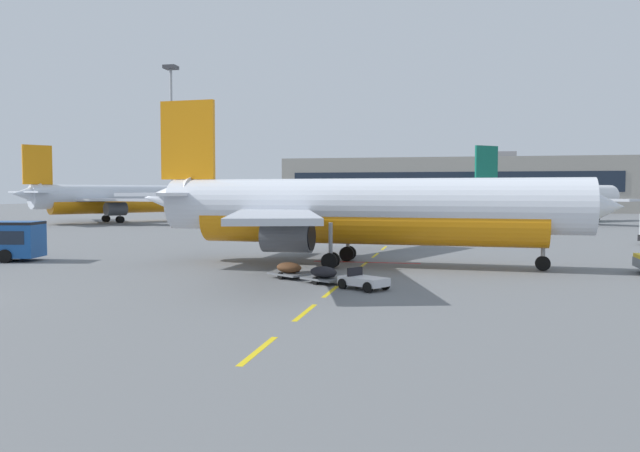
{
  "coord_description": "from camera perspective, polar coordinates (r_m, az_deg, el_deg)",
  "views": [
    {
      "loc": [
        24.28,
        -25.11,
        5.27
      ],
      "look_at": [
        15.24,
        18.22,
        2.88
      ],
      "focal_mm": 35.94,
      "sensor_mm": 36.0,
      "label": 1
    }
  ],
  "objects": [
    {
      "name": "terminal_satellite",
      "position": [
        173.71,
        11.65,
        3.6
      ],
      "size": [
        88.34,
        18.6,
        15.6
      ],
      "color": "#9E998E",
      "rests_on": "ground"
    },
    {
      "name": "apron_paint_markings",
      "position": [
        62.77,
        6.0,
        -1.74
      ],
      "size": [
        8.0,
        94.76,
        0.01
      ],
      "color": "yellow",
      "rests_on": "ground"
    },
    {
      "name": "airliner_foreground",
      "position": [
        45.74,
        3.49,
        1.43
      ],
      "size": [
        34.8,
        34.55,
        12.2
      ],
      "color": "silver",
      "rests_on": "ground"
    },
    {
      "name": "airliner_far_center",
      "position": [
        117.12,
        19.58,
        2.34
      ],
      "size": [
        31.86,
        29.34,
        12.66
      ],
      "color": "white",
      "rests_on": "ground"
    },
    {
      "name": "apron_light_mast_near",
      "position": [
        95.8,
        -13.08,
        8.61
      ],
      "size": [
        1.8,
        1.8,
        23.34
      ],
      "color": "slate",
      "rests_on": "ground"
    },
    {
      "name": "ground",
      "position": [
        67.18,
        25.28,
        -1.71
      ],
      "size": [
        400.0,
        400.0,
        0.0
      ],
      "primitive_type": "plane",
      "color": "slate"
    },
    {
      "name": "airliner_mid_left",
      "position": [
        115.63,
        -17.34,
        2.35
      ],
      "size": [
        30.6,
        32.84,
        12.56
      ],
      "color": "silver",
      "rests_on": "ground"
    },
    {
      "name": "baggage_train",
      "position": [
        36.72,
        0.35,
        -4.34
      ],
      "size": [
        7.93,
        6.05,
        1.14
      ],
      "color": "silver",
      "rests_on": "ground"
    }
  ]
}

